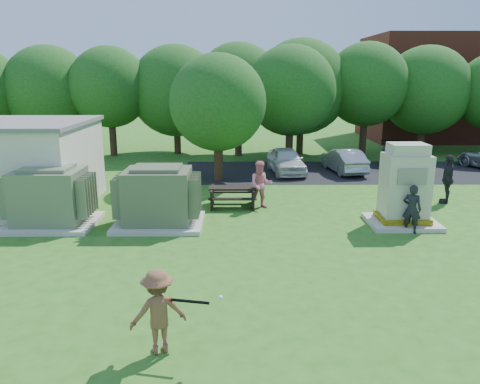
{
  "coord_description": "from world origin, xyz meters",
  "views": [
    {
      "loc": [
        -0.1,
        -10.98,
        5.09
      ],
      "look_at": [
        0.0,
        4.0,
        1.3
      ],
      "focal_mm": 35.0,
      "sensor_mm": 36.0,
      "label": 1
    }
  ],
  "objects_px": {
    "transformer_left": "(50,198)",
    "car_silver_a": "(344,160)",
    "person_walking_right": "(448,179)",
    "person_by_generator": "(412,209)",
    "generator_cabinet": "(404,190)",
    "batter": "(158,311)",
    "picnic_table": "(233,194)",
    "car_dark": "(405,158)",
    "person_at_picnic": "(261,185)",
    "transformer_right": "(158,198)",
    "car_white": "(286,160)"
  },
  "relations": [
    {
      "from": "transformer_left",
      "to": "car_silver_a",
      "type": "bearing_deg",
      "value": 36.56
    },
    {
      "from": "person_walking_right",
      "to": "transformer_left",
      "type": "bearing_deg",
      "value": -53.0
    },
    {
      "from": "person_by_generator",
      "to": "person_walking_right",
      "type": "bearing_deg",
      "value": -96.45
    },
    {
      "from": "generator_cabinet",
      "to": "batter",
      "type": "relative_size",
      "value": 1.73
    },
    {
      "from": "picnic_table",
      "to": "car_silver_a",
      "type": "bearing_deg",
      "value": 48.63
    },
    {
      "from": "picnic_table",
      "to": "generator_cabinet",
      "type": "bearing_deg",
      "value": -21.53
    },
    {
      "from": "transformer_left",
      "to": "car_dark",
      "type": "bearing_deg",
      "value": 31.56
    },
    {
      "from": "person_at_picnic",
      "to": "car_dark",
      "type": "relative_size",
      "value": 0.4
    },
    {
      "from": "car_silver_a",
      "to": "picnic_table",
      "type": "bearing_deg",
      "value": 40.07
    },
    {
      "from": "car_dark",
      "to": "generator_cabinet",
      "type": "bearing_deg",
      "value": -105.44
    },
    {
      "from": "batter",
      "to": "transformer_right",
      "type": "bearing_deg",
      "value": -100.14
    },
    {
      "from": "transformer_right",
      "to": "car_dark",
      "type": "relative_size",
      "value": 0.64
    },
    {
      "from": "person_walking_right",
      "to": "generator_cabinet",
      "type": "bearing_deg",
      "value": -17.96
    },
    {
      "from": "person_by_generator",
      "to": "transformer_right",
      "type": "bearing_deg",
      "value": 24.79
    },
    {
      "from": "batter",
      "to": "person_walking_right",
      "type": "distance_m",
      "value": 14.42
    },
    {
      "from": "person_by_generator",
      "to": "car_white",
      "type": "bearing_deg",
      "value": -41.37
    },
    {
      "from": "person_by_generator",
      "to": "car_silver_a",
      "type": "bearing_deg",
      "value": -59.19
    },
    {
      "from": "transformer_right",
      "to": "person_at_picnic",
      "type": "xyz_separation_m",
      "value": [
        3.63,
        2.1,
        -0.04
      ]
    },
    {
      "from": "picnic_table",
      "to": "transformer_left",
      "type": "bearing_deg",
      "value": -159.6
    },
    {
      "from": "transformer_right",
      "to": "picnic_table",
      "type": "distance_m",
      "value": 3.46
    },
    {
      "from": "transformer_left",
      "to": "car_silver_a",
      "type": "distance_m",
      "value": 15.04
    },
    {
      "from": "transformer_left",
      "to": "batter",
      "type": "relative_size",
      "value": 1.82
    },
    {
      "from": "car_dark",
      "to": "car_silver_a",
      "type": "bearing_deg",
      "value": -166.38
    },
    {
      "from": "picnic_table",
      "to": "car_dark",
      "type": "bearing_deg",
      "value": 37.84
    },
    {
      "from": "picnic_table",
      "to": "person_at_picnic",
      "type": "relative_size",
      "value": 0.99
    },
    {
      "from": "picnic_table",
      "to": "person_by_generator",
      "type": "xyz_separation_m",
      "value": [
        5.89,
        -3.17,
        0.31
      ]
    },
    {
      "from": "transformer_right",
      "to": "batter",
      "type": "relative_size",
      "value": 1.82
    },
    {
      "from": "person_at_picnic",
      "to": "person_walking_right",
      "type": "xyz_separation_m",
      "value": [
        7.56,
        0.72,
        0.06
      ]
    },
    {
      "from": "person_walking_right",
      "to": "transformer_right",
      "type": "bearing_deg",
      "value": -49.59
    },
    {
      "from": "person_by_generator",
      "to": "car_dark",
      "type": "xyz_separation_m",
      "value": [
        3.41,
        10.39,
        -0.13
      ]
    },
    {
      "from": "batter",
      "to": "car_dark",
      "type": "xyz_separation_m",
      "value": [
        10.59,
        17.16,
        -0.14
      ]
    },
    {
      "from": "person_walking_right",
      "to": "car_dark",
      "type": "bearing_deg",
      "value": -159.13
    },
    {
      "from": "car_white",
      "to": "transformer_left",
      "type": "bearing_deg",
      "value": -142.36
    },
    {
      "from": "person_walking_right",
      "to": "person_at_picnic",
      "type": "bearing_deg",
      "value": -58.3
    },
    {
      "from": "generator_cabinet",
      "to": "car_white",
      "type": "xyz_separation_m",
      "value": [
        -3.14,
        8.77,
        -0.57
      ]
    },
    {
      "from": "car_dark",
      "to": "transformer_right",
      "type": "bearing_deg",
      "value": -137.0
    },
    {
      "from": "car_silver_a",
      "to": "car_dark",
      "type": "relative_size",
      "value": 0.81
    },
    {
      "from": "transformer_left",
      "to": "person_walking_right",
      "type": "xyz_separation_m",
      "value": [
        14.89,
        2.81,
        0.02
      ]
    },
    {
      "from": "batter",
      "to": "generator_cabinet",
      "type": "bearing_deg",
      "value": -152.72
    },
    {
      "from": "picnic_table",
      "to": "person_by_generator",
      "type": "bearing_deg",
      "value": -28.3
    },
    {
      "from": "batter",
      "to": "person_at_picnic",
      "type": "xyz_separation_m",
      "value": [
        2.39,
        9.72,
        0.11
      ]
    },
    {
      "from": "generator_cabinet",
      "to": "car_silver_a",
      "type": "relative_size",
      "value": 0.74
    },
    {
      "from": "picnic_table",
      "to": "car_white",
      "type": "height_order",
      "value": "car_white"
    },
    {
      "from": "car_silver_a",
      "to": "person_at_picnic",
      "type": "bearing_deg",
      "value": 46.72
    },
    {
      "from": "car_white",
      "to": "picnic_table",
      "type": "bearing_deg",
      "value": -119.81
    },
    {
      "from": "person_at_picnic",
      "to": "car_silver_a",
      "type": "xyz_separation_m",
      "value": [
        4.75,
        6.86,
        -0.3
      ]
    },
    {
      "from": "batter",
      "to": "car_white",
      "type": "relative_size",
      "value": 0.42
    },
    {
      "from": "person_by_generator",
      "to": "picnic_table",
      "type": "bearing_deg",
      "value": 2.29
    },
    {
      "from": "person_at_picnic",
      "to": "car_white",
      "type": "distance_m",
      "value": 6.87
    },
    {
      "from": "car_silver_a",
      "to": "car_dark",
      "type": "distance_m",
      "value": 3.49
    }
  ]
}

